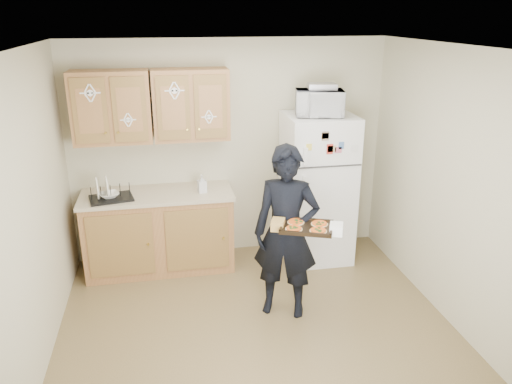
# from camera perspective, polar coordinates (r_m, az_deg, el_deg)

# --- Properties ---
(floor) EXTENTS (3.60, 3.60, 0.00)m
(floor) POSITION_cam_1_polar(r_m,az_deg,el_deg) (4.69, 0.41, -16.09)
(floor) COLOR brown
(floor) RESTS_ON ground
(ceiling) EXTENTS (3.60, 3.60, 0.00)m
(ceiling) POSITION_cam_1_polar(r_m,az_deg,el_deg) (3.80, 0.50, 16.03)
(ceiling) COLOR silver
(ceiling) RESTS_ON wall_back
(wall_back) EXTENTS (3.60, 0.04, 2.50)m
(wall_back) POSITION_cam_1_polar(r_m,az_deg,el_deg) (5.77, -3.04, 4.76)
(wall_back) COLOR beige
(wall_back) RESTS_ON floor
(wall_front) EXTENTS (3.60, 0.04, 2.50)m
(wall_front) POSITION_cam_1_polar(r_m,az_deg,el_deg) (2.55, 8.68, -16.59)
(wall_front) COLOR beige
(wall_front) RESTS_ON floor
(wall_left) EXTENTS (0.04, 3.60, 2.50)m
(wall_left) POSITION_cam_1_polar(r_m,az_deg,el_deg) (4.15, -24.76, -3.31)
(wall_left) COLOR beige
(wall_left) RESTS_ON floor
(wall_right) EXTENTS (0.04, 3.60, 2.50)m
(wall_right) POSITION_cam_1_polar(r_m,az_deg,el_deg) (4.75, 22.26, -0.12)
(wall_right) COLOR beige
(wall_right) RESTS_ON floor
(refrigerator) EXTENTS (0.75, 0.70, 1.70)m
(refrigerator) POSITION_cam_1_polar(r_m,az_deg,el_deg) (5.75, 6.97, 0.39)
(refrigerator) COLOR white
(refrigerator) RESTS_ON floor
(base_cabinet) EXTENTS (1.60, 0.60, 0.86)m
(base_cabinet) POSITION_cam_1_polar(r_m,az_deg,el_deg) (5.70, -10.96, -4.57)
(base_cabinet) COLOR brown
(base_cabinet) RESTS_ON floor
(countertop) EXTENTS (1.64, 0.64, 0.04)m
(countertop) POSITION_cam_1_polar(r_m,az_deg,el_deg) (5.53, -11.26, -0.32)
(countertop) COLOR #B9AB8E
(countertop) RESTS_ON base_cabinet
(upper_cab_left) EXTENTS (0.80, 0.33, 0.75)m
(upper_cab_left) POSITION_cam_1_polar(r_m,az_deg,el_deg) (5.44, -16.20, 9.28)
(upper_cab_left) COLOR brown
(upper_cab_left) RESTS_ON wall_back
(upper_cab_right) EXTENTS (0.80, 0.33, 0.75)m
(upper_cab_right) POSITION_cam_1_polar(r_m,az_deg,el_deg) (5.42, -7.45, 9.87)
(upper_cab_right) COLOR brown
(upper_cab_right) RESTS_ON wall_back
(cereal_box) EXTENTS (0.20, 0.07, 0.32)m
(cereal_box) POSITION_cam_1_polar(r_m,az_deg,el_deg) (6.38, 10.50, -4.46)
(cereal_box) COLOR gold
(cereal_box) RESTS_ON floor
(person) EXTENTS (0.71, 0.59, 1.66)m
(person) POSITION_cam_1_polar(r_m,az_deg,el_deg) (4.63, 3.46, -4.70)
(person) COLOR black
(person) RESTS_ON floor
(baking_tray) EXTENTS (0.53, 0.47, 0.04)m
(baking_tray) POSITION_cam_1_polar(r_m,az_deg,el_deg) (4.35, 5.82, -4.09)
(baking_tray) COLOR black
(baking_tray) RESTS_ON person
(pizza_front_left) EXTENTS (0.15, 0.15, 0.02)m
(pizza_front_left) POSITION_cam_1_polar(r_m,az_deg,el_deg) (4.28, 4.35, -4.18)
(pizza_front_left) COLOR orange
(pizza_front_left) RESTS_ON baking_tray
(pizza_front_right) EXTENTS (0.15, 0.15, 0.02)m
(pizza_front_right) POSITION_cam_1_polar(r_m,az_deg,el_deg) (4.27, 7.12, -4.38)
(pizza_front_right) COLOR orange
(pizza_front_right) RESTS_ON baking_tray
(pizza_back_left) EXTENTS (0.15, 0.15, 0.02)m
(pizza_back_left) POSITION_cam_1_polar(r_m,az_deg,el_deg) (4.42, 4.58, -3.41)
(pizza_back_left) COLOR orange
(pizza_back_left) RESTS_ON baking_tray
(pizza_back_right) EXTENTS (0.15, 0.15, 0.02)m
(pizza_back_right) POSITION_cam_1_polar(r_m,az_deg,el_deg) (4.40, 7.26, -3.60)
(pizza_back_right) COLOR orange
(pizza_back_right) RESTS_ON baking_tray
(microwave) EXTENTS (0.56, 0.43, 0.28)m
(microwave) POSITION_cam_1_polar(r_m,az_deg,el_deg) (5.44, 7.24, 10.06)
(microwave) COLOR white
(microwave) RESTS_ON refrigerator
(foil_pan) EXTENTS (0.33, 0.25, 0.06)m
(foil_pan) POSITION_cam_1_polar(r_m,az_deg,el_deg) (5.45, 7.55, 11.88)
(foil_pan) COLOR #BABAC1
(foil_pan) RESTS_ON microwave
(dish_rack) EXTENTS (0.49, 0.41, 0.17)m
(dish_rack) POSITION_cam_1_polar(r_m,az_deg,el_deg) (5.43, -16.29, 0.08)
(dish_rack) COLOR black
(dish_rack) RESTS_ON countertop
(bowl) EXTENTS (0.25, 0.25, 0.05)m
(bowl) POSITION_cam_1_polar(r_m,az_deg,el_deg) (5.45, -16.43, -0.33)
(bowl) COLOR white
(bowl) RESTS_ON dish_rack
(soap_bottle) EXTENTS (0.10, 0.11, 0.20)m
(soap_bottle) POSITION_cam_1_polar(r_m,az_deg,el_deg) (5.44, -6.19, 0.96)
(soap_bottle) COLOR white
(soap_bottle) RESTS_ON countertop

